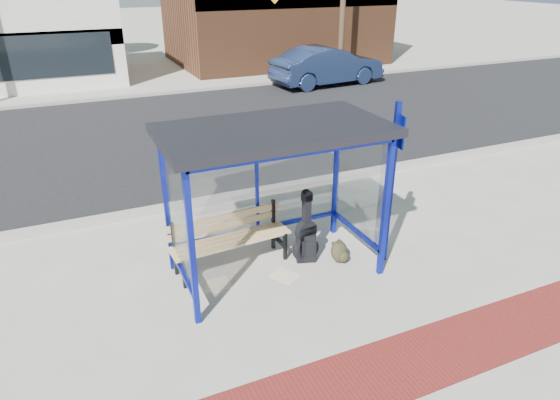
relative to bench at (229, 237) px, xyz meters
name	(u,v)px	position (x,y,z in m)	size (l,w,h in m)	color
ground	(275,270)	(0.60, -0.47, -0.53)	(120.00, 120.00, 0.00)	#B2ADA0
brick_paver_strip	(362,380)	(0.60, -3.07, -0.52)	(60.00, 1.00, 0.01)	maroon
curb_near	(220,198)	(0.60, 2.43, -0.47)	(60.00, 0.25, 0.12)	gray
street_asphalt	(167,134)	(0.60, 7.53, -0.52)	(60.00, 10.00, 0.00)	black
curb_far	(137,95)	(0.60, 12.63, -0.47)	(60.00, 0.25, 0.12)	gray
far_sidewalk	(130,87)	(0.60, 14.53, -0.52)	(60.00, 4.00, 0.01)	#B2ADA0
bus_shelter	(273,148)	(0.60, -0.40, 1.55)	(3.30, 1.80, 2.42)	#0D1893
bench	(229,237)	(0.00, 0.00, 0.00)	(1.99, 0.61, 0.93)	black
guitar_bag	(306,237)	(1.18, -0.40, -0.08)	(0.46, 0.18, 1.22)	black
suitcase	(306,247)	(1.19, -0.40, -0.27)	(0.36, 0.29, 0.55)	black
backpack	(340,252)	(1.69, -0.66, -0.35)	(0.36, 0.34, 0.38)	black
sign_post	(392,176)	(2.41, -0.89, 0.99)	(0.14, 0.33, 2.69)	navy
newspaper_a	(221,284)	(-0.33, -0.47, -0.52)	(0.37, 0.29, 0.01)	white
newspaper_b	(215,286)	(-0.43, -0.50, -0.52)	(0.36, 0.28, 0.01)	white
newspaper_c	(285,276)	(0.67, -0.68, -0.52)	(0.41, 0.32, 0.01)	white
parked_car	(327,66)	(8.20, 11.58, 0.25)	(1.65, 4.73, 1.56)	#1A284B
fire_hydrant	(370,65)	(11.22, 12.96, -0.15)	(0.30, 0.20, 0.69)	red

